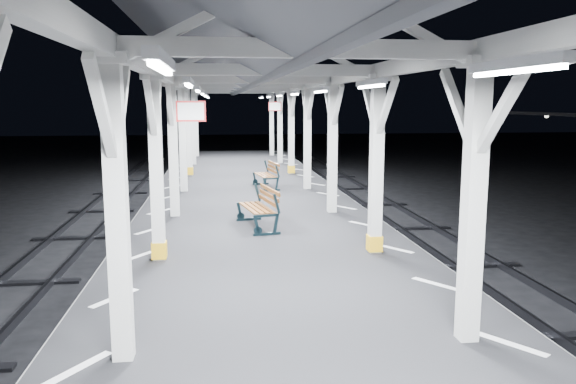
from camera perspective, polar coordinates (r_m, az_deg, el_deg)
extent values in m
plane|color=black|center=(8.96, -0.61, -16.10)|extent=(120.00, 120.00, 0.00)
cube|color=black|center=(8.76, -0.62, -13.14)|extent=(6.00, 50.00, 1.00)
cube|color=silver|center=(8.66, -17.21, -10.25)|extent=(1.00, 48.00, 0.01)
cube|color=silver|center=(9.17, 14.96, -9.06)|extent=(1.00, 48.00, 0.01)
cube|color=#2D2D33|center=(10.38, 25.29, -12.90)|extent=(0.08, 60.00, 0.16)
cube|color=silver|center=(6.27, -16.94, -2.47)|extent=(0.22, 0.22, 3.20)
cube|color=silver|center=(6.17, -17.67, 12.83)|extent=(0.40, 0.40, 0.12)
cube|color=silver|center=(6.69, -16.62, 8.17)|extent=(0.10, 0.99, 0.99)
cube|color=silver|center=(5.61, -18.43, 7.98)|extent=(0.10, 0.99, 0.99)
cube|color=silver|center=(10.18, -13.22, 2.00)|extent=(0.22, 0.22, 3.20)
cube|color=silver|center=(10.12, -13.57, 11.37)|extent=(0.40, 0.40, 0.12)
cube|color=gold|center=(10.45, -12.94, -5.75)|extent=(0.26, 0.26, 0.30)
cube|color=silver|center=(10.66, -13.15, 8.51)|extent=(0.10, 0.99, 0.99)
cube|color=silver|center=(9.57, -13.81, 8.45)|extent=(0.10, 0.99, 0.99)
cube|color=silver|center=(14.15, -11.57, 3.98)|extent=(0.22, 0.22, 3.20)
cube|color=silver|center=(14.10, -11.79, 10.71)|extent=(0.40, 0.40, 0.12)
cube|color=silver|center=(14.64, -11.56, 8.65)|extent=(0.10, 0.99, 0.99)
cube|color=silver|center=(13.55, -11.90, 8.62)|extent=(0.10, 0.99, 0.99)
cube|color=silver|center=(18.13, -10.64, 5.09)|extent=(0.22, 0.22, 3.20)
cube|color=silver|center=(18.09, -10.80, 10.34)|extent=(0.40, 0.40, 0.12)
cube|color=silver|center=(18.64, -10.65, 8.73)|extent=(0.10, 0.99, 0.99)
cube|color=silver|center=(17.54, -10.86, 8.71)|extent=(0.10, 0.99, 0.99)
cube|color=silver|center=(22.11, -10.05, 5.80)|extent=(0.22, 0.22, 3.20)
cube|color=silver|center=(22.09, -10.17, 10.10)|extent=(0.40, 0.40, 0.12)
cube|color=gold|center=(22.24, -9.95, 2.14)|extent=(0.26, 0.26, 0.30)
cube|color=silver|center=(22.63, -10.06, 8.78)|extent=(0.10, 0.99, 0.99)
cube|color=silver|center=(21.53, -10.20, 8.77)|extent=(0.10, 0.99, 0.99)
cube|color=silver|center=(26.10, -9.63, 6.29)|extent=(0.22, 0.22, 3.20)
cube|color=silver|center=(26.08, -9.73, 9.93)|extent=(0.40, 0.40, 0.12)
cube|color=silver|center=(26.63, -9.65, 8.82)|extent=(0.10, 0.99, 0.99)
cube|color=silver|center=(25.53, -9.75, 8.81)|extent=(0.10, 0.99, 0.99)
cube|color=silver|center=(30.10, -9.33, 6.65)|extent=(0.22, 0.22, 3.20)
cube|color=silver|center=(30.08, -9.41, 9.81)|extent=(0.40, 0.40, 0.12)
cube|color=silver|center=(30.62, -9.35, 8.84)|extent=(0.10, 0.99, 0.99)
cube|color=silver|center=(29.52, -9.42, 8.84)|extent=(0.10, 0.99, 0.99)
cube|color=silver|center=(6.83, 18.29, -1.60)|extent=(0.22, 0.22, 3.20)
cube|color=silver|center=(6.74, 19.00, 12.41)|extent=(0.40, 0.40, 0.12)
cube|color=silver|center=(7.23, 16.86, 8.20)|extent=(0.10, 0.99, 0.99)
cube|color=silver|center=(6.24, 20.99, 7.91)|extent=(0.10, 0.99, 0.99)
cube|color=silver|center=(10.54, 8.96, 2.36)|extent=(0.22, 0.22, 3.20)
cube|color=silver|center=(10.48, 9.19, 11.41)|extent=(0.40, 0.40, 0.12)
cube|color=gold|center=(10.80, 8.77, -5.14)|extent=(0.26, 0.26, 0.30)
cube|color=silver|center=(11.00, 8.30, 8.66)|extent=(0.10, 0.99, 0.99)
cube|color=silver|center=(9.95, 10.01, 8.58)|extent=(0.10, 0.99, 0.99)
cube|color=silver|center=(14.41, 4.54, 4.22)|extent=(0.22, 0.22, 3.20)
cube|color=silver|center=(14.36, 4.62, 10.84)|extent=(0.40, 0.40, 0.12)
cube|color=silver|center=(14.90, 4.16, 8.81)|extent=(0.10, 0.99, 0.99)
cube|color=silver|center=(13.82, 5.07, 8.78)|extent=(0.10, 0.99, 0.99)
cube|color=silver|center=(18.33, 1.99, 5.28)|extent=(0.22, 0.22, 3.20)
cube|color=silver|center=(18.30, 2.02, 10.47)|extent=(0.40, 0.40, 0.12)
cube|color=silver|center=(18.83, 1.74, 8.88)|extent=(0.10, 0.99, 0.99)
cube|color=silver|center=(17.75, 2.30, 8.87)|extent=(0.10, 0.99, 0.99)
cube|color=silver|center=(22.28, 0.34, 5.96)|extent=(0.22, 0.22, 3.20)
cube|color=silver|center=(22.25, 0.34, 10.23)|extent=(0.40, 0.40, 0.12)
cube|color=gold|center=(22.40, 0.33, 2.33)|extent=(0.26, 0.26, 0.30)
cube|color=silver|center=(22.79, 0.15, 8.92)|extent=(0.10, 0.99, 0.99)
cube|color=silver|center=(21.70, 0.53, 8.91)|extent=(0.10, 0.99, 0.99)
cube|color=silver|center=(26.25, -0.82, 6.43)|extent=(0.22, 0.22, 3.20)
cube|color=silver|center=(26.22, -0.83, 10.05)|extent=(0.40, 0.40, 0.12)
cube|color=silver|center=(26.77, -0.96, 8.94)|extent=(0.10, 0.99, 0.99)
cube|color=silver|center=(25.67, -0.69, 8.94)|extent=(0.10, 0.99, 0.99)
cube|color=silver|center=(30.22, -1.67, 6.77)|extent=(0.22, 0.22, 3.20)
cube|color=silver|center=(30.20, -1.69, 9.92)|extent=(0.40, 0.40, 0.12)
cube|color=silver|center=(30.74, -1.78, 8.96)|extent=(0.10, 0.99, 0.99)
cube|color=silver|center=(29.65, -1.58, 8.95)|extent=(0.10, 0.99, 0.99)
cube|color=silver|center=(8.15, -15.15, 12.77)|extent=(0.18, 48.00, 0.24)
cube|color=silver|center=(8.59, 13.05, 12.64)|extent=(0.18, 48.00, 0.24)
cube|color=silver|center=(6.15, 1.53, 14.37)|extent=(4.20, 0.14, 0.20)
cube|color=silver|center=(10.11, -2.00, 12.29)|extent=(4.20, 0.14, 0.20)
cube|color=silver|center=(14.10, -3.52, 11.37)|extent=(4.20, 0.14, 0.20)
cube|color=silver|center=(18.09, -4.36, 10.85)|extent=(4.20, 0.14, 0.20)
cube|color=silver|center=(22.08, -4.90, 10.52)|extent=(4.20, 0.14, 0.20)
cube|color=silver|center=(26.08, -5.27, 10.29)|extent=(4.20, 0.14, 0.20)
cube|color=silver|center=(30.07, -5.54, 10.12)|extent=(4.20, 0.14, 0.20)
cube|color=#45464B|center=(8.14, -10.21, 16.76)|extent=(2.80, 49.00, 1.45)
cube|color=#45464B|center=(8.43, 8.52, 16.53)|extent=(2.80, 49.00, 1.45)
cube|color=silver|center=(4.08, -12.76, 12.90)|extent=(0.10, 1.35, 0.08)
cube|color=white|center=(4.08, -12.73, 12.20)|extent=(0.05, 1.25, 0.05)
cube|color=silver|center=(8.07, -10.05, 10.99)|extent=(0.10, 1.35, 0.08)
cube|color=white|center=(8.07, -10.04, 10.63)|extent=(0.05, 1.25, 0.05)
cube|color=silver|center=(12.06, -9.14, 10.33)|extent=(0.10, 1.35, 0.08)
cube|color=white|center=(12.06, -9.13, 10.09)|extent=(0.05, 1.25, 0.05)
cube|color=silver|center=(16.06, -8.69, 10.00)|extent=(0.10, 1.35, 0.08)
cube|color=white|center=(16.06, -8.68, 9.82)|extent=(0.05, 1.25, 0.05)
cube|color=silver|center=(20.06, -8.41, 9.80)|extent=(0.10, 1.35, 0.08)
cube|color=white|center=(20.06, -8.41, 9.66)|extent=(0.05, 1.25, 0.05)
cube|color=silver|center=(24.06, -8.23, 9.67)|extent=(0.10, 1.35, 0.08)
cube|color=white|center=(24.06, -8.23, 9.55)|extent=(0.05, 1.25, 0.05)
cube|color=silver|center=(28.06, -8.10, 9.58)|extent=(0.10, 1.35, 0.08)
cube|color=white|center=(28.06, -8.10, 9.47)|extent=(0.05, 1.25, 0.05)
cube|color=silver|center=(4.64, 22.03, 11.99)|extent=(0.10, 1.35, 0.08)
cube|color=white|center=(4.63, 21.99, 11.38)|extent=(0.05, 1.25, 0.05)
cube|color=silver|center=(8.36, 8.39, 10.96)|extent=(0.10, 1.35, 0.08)
cube|color=white|center=(8.36, 8.38, 10.61)|extent=(0.05, 1.25, 0.05)
cube|color=silver|center=(12.26, 3.30, 10.41)|extent=(0.10, 1.35, 0.08)
cube|color=white|center=(12.26, 3.30, 10.17)|extent=(0.05, 1.25, 0.05)
cube|color=silver|center=(16.21, 0.68, 10.09)|extent=(0.10, 1.35, 0.08)
cube|color=white|center=(16.21, 0.68, 9.92)|extent=(0.05, 1.25, 0.05)
cube|color=silver|center=(20.18, -0.90, 9.89)|extent=(0.10, 1.35, 0.08)
cube|color=white|center=(20.18, -0.90, 9.75)|extent=(0.05, 1.25, 0.05)
cube|color=silver|center=(24.16, -1.96, 9.75)|extent=(0.10, 1.35, 0.08)
cube|color=white|center=(24.16, -1.96, 9.64)|extent=(0.05, 1.25, 0.05)
cube|color=silver|center=(28.14, -2.73, 9.65)|extent=(0.10, 1.35, 0.08)
cube|color=white|center=(28.14, -2.72, 9.55)|extent=(0.05, 1.25, 0.05)
cylinder|color=black|center=(9.77, -9.89, 10.16)|extent=(0.02, 0.02, 0.36)
cube|color=red|center=(9.77, -9.83, 8.08)|extent=(0.50, 0.03, 0.35)
cube|color=white|center=(9.77, -9.83, 8.08)|extent=(0.44, 0.04, 0.29)
cylinder|color=black|center=(21.92, -1.34, 9.62)|extent=(0.02, 0.02, 0.36)
cube|color=red|center=(21.92, -1.34, 8.69)|extent=(0.50, 0.03, 0.35)
cube|color=white|center=(21.92, -1.34, 8.69)|extent=(0.44, 0.05, 0.29)
cube|color=black|center=(33.63, 19.22, 4.89)|extent=(0.20, 0.20, 3.30)
sphere|color=silver|center=(28.32, 24.79, 7.05)|extent=(0.20, 0.20, 0.20)
sphere|color=silver|center=(33.56, 19.36, 7.56)|extent=(0.20, 0.20, 0.20)
cube|color=black|center=(12.05, -2.16, -4.28)|extent=(0.61, 0.17, 0.06)
cube|color=black|center=(11.95, -3.20, -3.41)|extent=(0.16, 0.08, 0.47)
cube|color=black|center=(12.06, -1.25, -3.28)|extent=(0.15, 0.08, 0.47)
cube|color=black|center=(11.98, -1.16, -1.20)|extent=(0.17, 0.08, 0.44)
cube|color=black|center=(13.57, -4.00, -2.77)|extent=(0.61, 0.17, 0.06)
cube|color=black|center=(13.48, -4.92, -1.99)|extent=(0.16, 0.08, 0.47)
cube|color=black|center=(13.58, -3.18, -1.89)|extent=(0.15, 0.08, 0.47)
cube|color=black|center=(13.51, -3.12, -0.04)|extent=(0.17, 0.08, 0.44)
cube|color=brown|center=(12.67, -4.04, -1.67)|extent=(0.37, 1.52, 0.04)
cube|color=brown|center=(12.70, -3.46, -1.64)|extent=(0.37, 1.52, 0.04)
cube|color=brown|center=(12.74, -2.89, -1.61)|extent=(0.37, 1.52, 0.04)
cube|color=brown|center=(12.77, -2.32, -1.57)|extent=(0.37, 1.52, 0.04)
cube|color=brown|center=(12.76, -2.02, -0.93)|extent=(0.33, 1.52, 0.10)
cube|color=brown|center=(12.75, -1.94, -0.35)|extent=(0.33, 1.52, 0.10)
cube|color=brown|center=(12.73, -1.85, 0.24)|extent=(0.33, 1.52, 0.10)
cube|color=black|center=(18.01, -1.71, 0.18)|extent=(0.57, 0.14, 0.06)
cube|color=black|center=(17.94, -2.36, 0.75)|extent=(0.15, 0.07, 0.44)
cube|color=black|center=(18.03, -1.13, 0.80)|extent=(0.14, 0.07, 0.44)
cube|color=black|center=(17.98, -1.08, 2.11)|extent=(0.16, 0.07, 0.41)
cube|color=black|center=(19.47, -2.80, 0.84)|extent=(0.57, 0.14, 0.06)
cube|color=black|center=(19.40, -3.40, 1.37)|extent=(0.15, 0.07, 0.44)
cube|color=black|center=(19.48, -2.26, 1.42)|extent=(0.14, 0.07, 0.44)
cube|color=black|center=(19.44, -2.22, 2.63)|extent=(0.16, 0.07, 0.41)
cube|color=brown|center=(18.64, -2.85, 1.71)|extent=(0.30, 1.43, 0.03)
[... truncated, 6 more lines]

